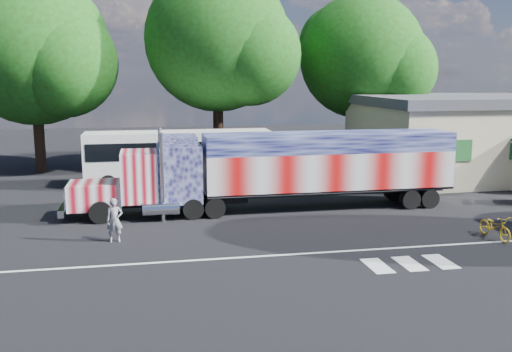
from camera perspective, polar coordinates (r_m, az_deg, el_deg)
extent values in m
plane|color=black|center=(24.08, 1.36, -5.70)|extent=(100.00, 100.00, 0.00)
cube|color=silver|center=(21.28, 3.10, -7.86)|extent=(30.00, 0.15, 0.01)
cube|color=silver|center=(20.52, 12.04, -8.77)|extent=(0.70, 1.60, 0.01)
cube|color=silver|center=(21.01, 15.09, -8.46)|extent=(0.70, 1.60, 0.01)
cube|color=silver|center=(21.55, 17.99, -8.13)|extent=(0.70, 1.60, 0.01)
cube|color=black|center=(27.23, -9.55, -2.57)|extent=(8.24, 0.92, 0.27)
cube|color=#CC7B85|center=(27.23, -15.76, -1.83)|extent=(2.38, 2.01, 1.19)
cube|color=silver|center=(27.37, -18.33, -1.91)|extent=(0.11, 1.74, 1.06)
cube|color=silver|center=(27.52, -18.64, -3.13)|extent=(0.27, 2.29, 0.33)
cube|color=#CC7B85|center=(26.98, -11.58, 0.02)|extent=(1.65, 2.29, 2.29)
cube|color=black|center=(26.93, -13.26, 0.82)|extent=(0.05, 1.92, 0.82)
cube|color=#4E4F80|center=(27.00, -7.70, 0.34)|extent=(2.01, 2.29, 2.66)
cube|color=#4E4F80|center=(26.78, -7.77, 3.52)|extent=(1.65, 2.20, 0.46)
cylinder|color=silver|center=(28.16, -9.52, 0.70)|extent=(0.18, 0.18, 4.03)
cylinder|color=silver|center=(25.78, -9.37, -0.18)|extent=(0.18, 0.18, 4.03)
cylinder|color=silver|center=(28.40, -9.62, -2.14)|extent=(1.65, 0.60, 0.60)
cylinder|color=silver|center=(26.08, -9.48, -3.24)|extent=(1.65, 0.60, 0.60)
cylinder|color=black|center=(26.36, -15.27, -3.53)|extent=(1.01, 0.32, 1.01)
cylinder|color=black|center=(28.32, -14.98, -2.58)|extent=(1.01, 0.32, 1.01)
cylinder|color=black|center=(26.40, -6.30, -3.26)|extent=(0.95, 0.50, 0.95)
cylinder|color=black|center=(28.27, -6.63, -2.37)|extent=(0.95, 0.50, 0.95)
cylinder|color=black|center=(26.50, -4.13, -3.18)|extent=(0.95, 0.50, 0.95)
cylinder|color=black|center=(28.36, -4.60, -2.29)|extent=(0.95, 0.50, 0.95)
cube|color=black|center=(28.56, 7.19, -1.45)|extent=(11.90, 1.01, 0.27)
cube|color=#CF7070|center=(28.37, 7.24, 0.64)|extent=(12.27, 2.38, 1.83)
cube|color=#444B86|center=(28.17, 7.30, 3.39)|extent=(12.27, 2.38, 0.92)
cube|color=silver|center=(28.53, 7.20, -1.18)|extent=(12.27, 2.38, 0.11)
cube|color=silver|center=(30.76, 18.22, 1.81)|extent=(0.04, 2.29, 2.66)
cylinder|color=black|center=(29.24, 15.13, -2.24)|extent=(0.95, 0.50, 0.95)
cylinder|color=black|center=(30.93, 13.58, -1.50)|extent=(0.95, 0.50, 0.95)
cylinder|color=black|center=(29.69, 16.88, -2.14)|extent=(0.95, 0.50, 0.95)
cylinder|color=black|center=(31.36, 15.25, -1.41)|extent=(0.95, 0.50, 0.95)
cube|color=silver|center=(34.49, -7.68, 1.79)|extent=(10.99, 2.38, 3.20)
cube|color=black|center=(34.41, -7.71, 2.77)|extent=(10.62, 2.44, 1.01)
cube|color=black|center=(34.68, -7.64, -0.16)|extent=(10.99, 2.38, 0.23)
cube|color=black|center=(34.61, -16.81, 1.70)|extent=(0.05, 2.11, 1.28)
cylinder|color=black|center=(33.57, -14.56, -0.66)|extent=(0.92, 0.27, 0.92)
cylinder|color=black|center=(35.82, -14.34, 0.02)|extent=(0.92, 0.27, 0.92)
cylinder|color=black|center=(33.82, -2.87, -0.27)|extent=(0.92, 0.27, 0.92)
cylinder|color=black|center=(36.05, -3.38, 0.39)|extent=(0.92, 0.27, 0.92)
cylinder|color=black|center=(33.94, -1.49, -0.22)|extent=(0.92, 0.27, 0.92)
cylinder|color=black|center=(36.16, -2.09, 0.43)|extent=(0.92, 0.27, 0.92)
cube|color=#1E5926|center=(33.50, 19.59, 2.42)|extent=(1.60, 0.08, 1.20)
imported|color=slate|center=(23.29, -13.96, -4.32)|extent=(0.67, 0.46, 1.76)
imported|color=gold|center=(25.09, 22.79, -4.69)|extent=(0.81, 1.92, 0.98)
cylinder|color=black|center=(43.26, 10.32, 5.45)|extent=(0.70, 0.70, 6.26)
sphere|color=#1B5515|center=(43.14, 10.52, 11.67)|extent=(9.03, 9.03, 9.03)
sphere|color=#1B5515|center=(42.57, 13.46, 10.38)|extent=(6.32, 6.32, 6.32)
sphere|color=#1B5515|center=(43.98, 8.22, 12.87)|extent=(5.87, 5.87, 5.87)
cylinder|color=black|center=(39.45, -3.80, 5.75)|extent=(0.70, 0.70, 7.09)
sphere|color=#1B5515|center=(39.40, -3.90, 13.48)|extent=(9.69, 9.69, 9.69)
sphere|color=#1B5515|center=(38.21, -0.65, 12.09)|extent=(6.78, 6.78, 6.78)
sphere|color=#1B5515|center=(40.76, -6.27, 14.76)|extent=(6.30, 6.30, 6.30)
cylinder|color=black|center=(41.17, -20.93, 4.91)|extent=(0.70, 0.70, 6.55)
sphere|color=#1B5515|center=(41.06, -21.38, 11.74)|extent=(9.99, 9.99, 9.99)
sphere|color=#1B5515|center=(39.25, -18.76, 10.63)|extent=(7.00, 7.00, 7.00)
sphere|color=#1B5515|center=(42.86, -23.12, 12.78)|extent=(6.50, 6.50, 6.50)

